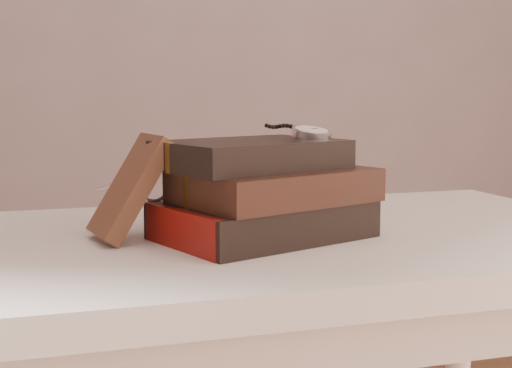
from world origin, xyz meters
name	(u,v)px	position (x,y,z in m)	size (l,w,h in m)	color
table	(292,293)	(0.00, 0.35, 0.66)	(1.00, 0.60, 0.75)	silver
book_stack	(264,192)	(-0.05, 0.32, 0.81)	(0.32, 0.27, 0.14)	black
journal	(130,188)	(-0.23, 0.36, 0.82)	(0.02, 0.10, 0.15)	#3D2217
pocket_watch	(310,132)	(0.02, 0.33, 0.89)	(0.07, 0.16, 0.02)	silver
eyeglasses	(169,181)	(-0.18, 0.37, 0.83)	(0.15, 0.16, 0.05)	silver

